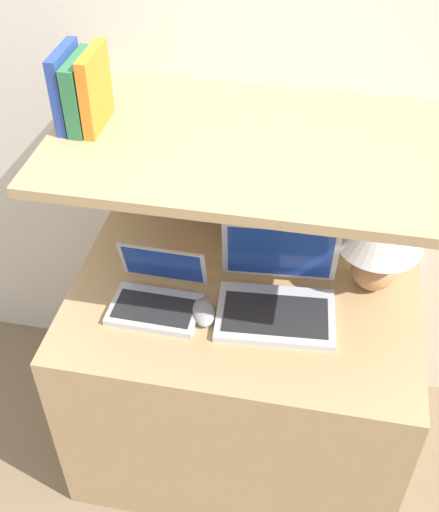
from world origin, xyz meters
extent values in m
cube|color=silver|center=(0.00, 0.76, 1.20)|extent=(6.00, 0.05, 2.40)
cube|color=tan|center=(0.00, 0.35, 0.37)|extent=(1.04, 0.69, 0.73)
cube|color=silver|center=(0.00, 0.71, 0.60)|extent=(1.04, 0.04, 1.21)
cube|color=tan|center=(0.00, 0.42, 1.22)|extent=(1.04, 0.62, 0.03)
ellipsoid|color=#B27A4C|center=(0.37, 0.49, 0.79)|extent=(0.13, 0.13, 0.12)
cylinder|color=tan|center=(0.37, 0.49, 0.87)|extent=(0.02, 0.02, 0.04)
cone|color=silver|center=(0.37, 0.49, 0.97)|extent=(0.25, 0.25, 0.15)
cube|color=silver|center=(0.10, 0.30, 0.74)|extent=(0.36, 0.25, 0.02)
cube|color=#232326|center=(0.10, 0.29, 0.75)|extent=(0.31, 0.18, 0.00)
cube|color=silver|center=(0.09, 0.43, 0.86)|extent=(0.34, 0.07, 0.22)
cube|color=navy|center=(0.09, 0.43, 0.86)|extent=(0.31, 0.06, 0.20)
cube|color=silver|center=(-0.24, 0.25, 0.74)|extent=(0.26, 0.17, 0.02)
cube|color=#232326|center=(-0.24, 0.25, 0.75)|extent=(0.23, 0.12, 0.00)
cube|color=silver|center=(-0.24, 0.36, 0.83)|extent=(0.26, 0.05, 0.15)
cube|color=navy|center=(-0.24, 0.35, 0.83)|extent=(0.23, 0.04, 0.13)
ellipsoid|color=#99999E|center=(-0.10, 0.26, 0.75)|extent=(0.10, 0.13, 0.04)
cube|color=black|center=(-0.02, 0.63, 0.80)|extent=(0.10, 0.07, 0.13)
cube|color=#59595B|center=(-0.02, 0.59, 0.80)|extent=(0.08, 0.00, 0.09)
cube|color=#284293|center=(-0.48, 0.42, 1.33)|extent=(0.03, 0.16, 0.20)
cube|color=#2D7042|center=(-0.44, 0.42, 1.33)|extent=(0.04, 0.17, 0.18)
cube|color=orange|center=(-0.40, 0.42, 1.34)|extent=(0.03, 0.16, 0.20)
camera|label=1|loc=(0.18, -0.98, 2.09)|focal=45.00mm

